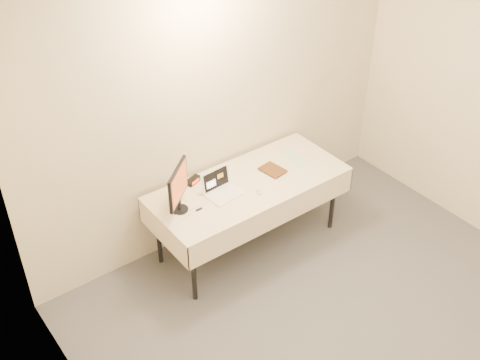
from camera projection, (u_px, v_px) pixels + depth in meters
back_wall at (219, 104)px, 5.43m from camera, size 4.00×0.10×2.70m
table at (249, 188)px, 5.53m from camera, size 1.86×0.81×0.74m
laptop at (221, 188)px, 5.34m from camera, size 0.32×0.27×0.21m
monitor at (178, 186)px, 5.02m from camera, size 0.34×0.29×0.43m
book at (267, 165)px, 5.52m from camera, size 0.17×0.05×0.23m
alarm_clock at (193, 180)px, 5.47m from camera, size 0.15×0.10×0.06m
clicker at (259, 191)px, 5.36m from camera, size 0.07×0.10×0.02m
paper_form at (295, 157)px, 5.83m from camera, size 0.19×0.34×0.00m
usb_dongle at (199, 209)px, 5.16m from camera, size 0.06×0.02×0.01m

